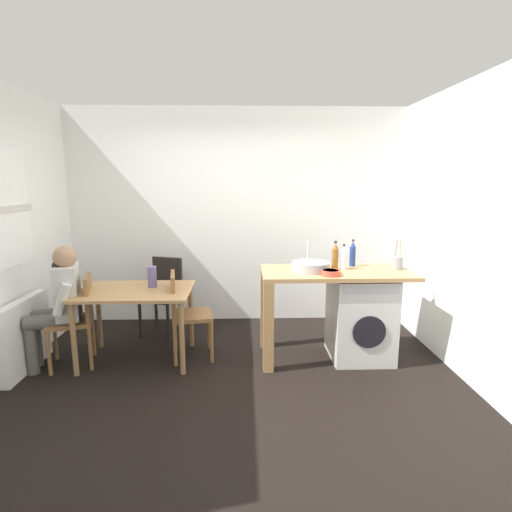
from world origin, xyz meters
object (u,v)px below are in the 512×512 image
Objects in this scene: dining_table at (136,299)px; bottle_tall_green at (335,256)px; chair_opposite at (185,310)px; utensil_crock at (397,262)px; seated_person at (59,301)px; chair_spare_by_wall at (164,291)px; bottle_clear_small at (353,254)px; vase at (152,277)px; washing_machine at (360,317)px; chair_person_seat at (78,315)px; bottle_squat_brown at (344,258)px; mixing_bowl at (331,272)px.

dining_table is 2.05m from bottle_tall_green.
chair_opposite is 2.22m from utensil_crock.
bottle_tall_green is at bearing -101.59° from seated_person.
chair_spare_by_wall is (0.12, 0.77, -0.14)m from dining_table.
chair_opposite is 1.20m from seated_person.
bottle_clear_small reaches higher than seated_person.
dining_table is at bearing -94.88° from chair_opposite.
vase is at bearing -176.69° from bottle_clear_small.
bottle_tall_green is 0.97× the size of utensil_crock.
washing_machine is at bearing -103.36° from seated_person.
chair_person_seat is 1.00× the size of chair_opposite.
washing_machine is 0.66m from bottle_clear_small.
bottle_tall_green is at bearing 171.35° from bottle_squat_brown.
mixing_bowl is (2.61, -0.07, 0.28)m from seated_person.
mixing_bowl reaches higher than chair_person_seat.
chair_opposite is at bearing 4.54° from dining_table.
chair_opposite is 1.00× the size of chair_spare_by_wall.
chair_person_seat is at bearing -90.00° from seated_person.
chair_person_seat is 3.46× the size of bottle_squat_brown.
chair_person_seat is at bearing 69.66° from chair_spare_by_wall.
mixing_bowl is at bearing -161.21° from utensil_crock.
vase reaches higher than dining_table.
mixing_bowl is at bearing -107.36° from seated_person.
bottle_squat_brown is at bearing 1.67° from dining_table.
bottle_tall_green reaches higher than vase.
vase is at bearing -110.20° from chair_opposite.
bottle_squat_brown is at bearing 54.33° from mixing_bowl.
dining_table is at bearing -177.89° from bottle_tall_green.
bottle_clear_small is at bearing -176.73° from chair_spare_by_wall.
bottle_squat_brown is at bearing 81.41° from chair_opposite.
seated_person is at bearing -91.63° from chair_opposite.
bottle_clear_small reaches higher than dining_table.
chair_person_seat is at bearing -178.35° from washing_machine.
chair_person_seat is 1.03m from chair_opposite.
bottle_squat_brown is (1.97, -0.71, 0.53)m from chair_spare_by_wall.
bottle_tall_green is 0.09m from bottle_squat_brown.
utensil_crock is (0.73, 0.25, 0.04)m from mixing_bowl.
seated_person reaches higher than washing_machine.
chair_spare_by_wall is at bearing -163.66° from chair_opposite.
bottle_squat_brown reaches higher than chair_opposite.
bottle_tall_green is at bearing 164.76° from washing_machine.
seated_person is 2.97m from bottle_clear_small.
chair_opposite is at bearing 170.71° from mixing_bowl.
chair_opposite is 1.05× the size of washing_machine.
seated_person is 0.90m from vase.
bottle_squat_brown reaches higher than dining_table.
seated_person is at bearing -175.83° from bottle_tall_green.
vase reaches higher than washing_machine.
bottle_tall_green reaches higher than dining_table.
seated_person is 4.01× the size of utensil_crock.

